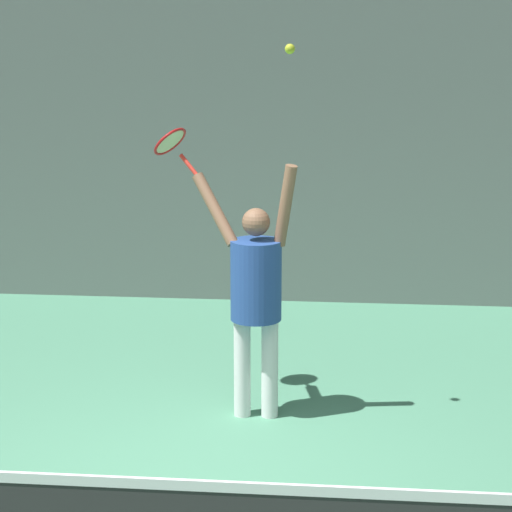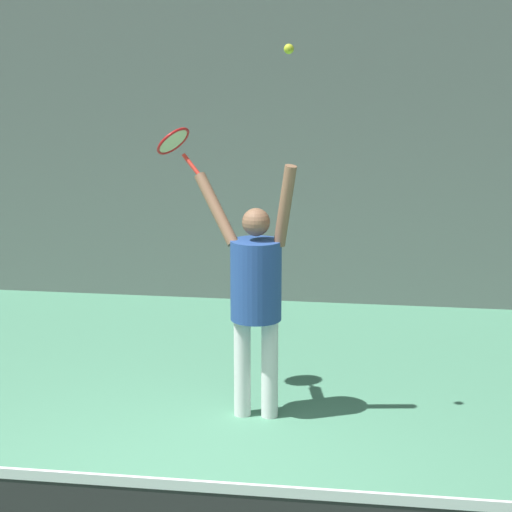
# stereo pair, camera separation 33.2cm
# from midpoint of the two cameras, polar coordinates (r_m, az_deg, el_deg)

# --- Properties ---
(ground_plane) EXTENTS (18.00, 18.00, 0.00)m
(ground_plane) POSITION_cam_midpoint_polar(r_m,az_deg,el_deg) (5.99, -3.82, -15.45)
(ground_plane) COLOR #4C8C6B
(back_wall) EXTENTS (18.00, 0.10, 5.00)m
(back_wall) POSITION_cam_midpoint_polar(r_m,az_deg,el_deg) (10.19, 1.87, 10.99)
(back_wall) COLOR slate
(back_wall) RESTS_ON ground_plane
(tennis_player) EXTENTS (0.86, 0.50, 1.99)m
(tennis_player) POSITION_cam_midpoint_polar(r_m,az_deg,el_deg) (7.04, 1.32, -2.00)
(tennis_player) COLOR white
(tennis_player) RESTS_ON ground_plane
(tennis_racket) EXTENTS (0.42, 0.37, 0.38)m
(tennis_racket) POSITION_cam_midpoint_polar(r_m,az_deg,el_deg) (7.30, -3.72, 6.94)
(tennis_racket) COLOR red
(tennis_ball) EXTENTS (0.07, 0.07, 0.07)m
(tennis_ball) POSITION_cam_midpoint_polar(r_m,az_deg,el_deg) (6.64, 3.50, 12.60)
(tennis_ball) COLOR #CCDB2D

